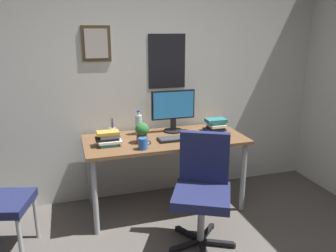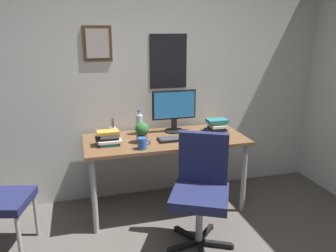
{
  "view_description": "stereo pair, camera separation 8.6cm",
  "coord_description": "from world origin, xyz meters",
  "px_view_note": "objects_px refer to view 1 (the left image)",
  "views": [
    {
      "loc": [
        -0.67,
        -1.31,
        1.78
      ],
      "look_at": [
        0.22,
        1.62,
        0.9
      ],
      "focal_mm": 36.08,
      "sensor_mm": 36.0,
      "label": 1
    },
    {
      "loc": [
        -0.59,
        -1.34,
        1.78
      ],
      "look_at": [
        0.22,
        1.62,
        0.9
      ],
      "focal_mm": 36.08,
      "sensor_mm": 36.0,
      "label": 2
    }
  ],
  "objects_px": {
    "keyboard": "(180,138)",
    "book_stack_left": "(216,125)",
    "computer_mouse": "(209,136)",
    "book_stack_right": "(109,138)",
    "coffee_mug_near": "(143,144)",
    "potted_plant": "(142,132)",
    "office_chair": "(203,184)",
    "water_bottle": "(139,124)",
    "pen_cup": "(112,132)",
    "monitor": "(173,109)"
  },
  "relations": [
    {
      "from": "potted_plant",
      "to": "pen_cup",
      "type": "height_order",
      "value": "pen_cup"
    },
    {
      "from": "keyboard",
      "to": "water_bottle",
      "type": "xyz_separation_m",
      "value": [
        -0.34,
        0.28,
        0.09
      ]
    },
    {
      "from": "book_stack_left",
      "to": "keyboard",
      "type": "bearing_deg",
      "value": -158.47
    },
    {
      "from": "keyboard",
      "to": "coffee_mug_near",
      "type": "relative_size",
      "value": 3.63
    },
    {
      "from": "keyboard",
      "to": "book_stack_right",
      "type": "relative_size",
      "value": 1.85
    },
    {
      "from": "monitor",
      "to": "keyboard",
      "type": "relative_size",
      "value": 1.07
    },
    {
      "from": "keyboard",
      "to": "office_chair",
      "type": "bearing_deg",
      "value": -88.41
    },
    {
      "from": "coffee_mug_near",
      "to": "book_stack_right",
      "type": "bearing_deg",
      "value": 144.92
    },
    {
      "from": "water_bottle",
      "to": "book_stack_left",
      "type": "bearing_deg",
      "value": -6.95
    },
    {
      "from": "keyboard",
      "to": "coffee_mug_near",
      "type": "xyz_separation_m",
      "value": [
        -0.4,
        -0.16,
        0.04
      ]
    },
    {
      "from": "monitor",
      "to": "book_stack_left",
      "type": "height_order",
      "value": "monitor"
    },
    {
      "from": "office_chair",
      "to": "water_bottle",
      "type": "relative_size",
      "value": 3.76
    },
    {
      "from": "computer_mouse",
      "to": "water_bottle",
      "type": "relative_size",
      "value": 0.44
    },
    {
      "from": "computer_mouse",
      "to": "potted_plant",
      "type": "height_order",
      "value": "potted_plant"
    },
    {
      "from": "book_stack_right",
      "to": "computer_mouse",
      "type": "bearing_deg",
      "value": -2.79
    },
    {
      "from": "computer_mouse",
      "to": "potted_plant",
      "type": "distance_m",
      "value": 0.68
    },
    {
      "from": "water_bottle",
      "to": "pen_cup",
      "type": "height_order",
      "value": "water_bottle"
    },
    {
      "from": "water_bottle",
      "to": "book_stack_right",
      "type": "distance_m",
      "value": 0.42
    },
    {
      "from": "book_stack_left",
      "to": "book_stack_right",
      "type": "distance_m",
      "value": 1.15
    },
    {
      "from": "monitor",
      "to": "book_stack_left",
      "type": "distance_m",
      "value": 0.49
    },
    {
      "from": "computer_mouse",
      "to": "office_chair",
      "type": "bearing_deg",
      "value": -117.92
    },
    {
      "from": "coffee_mug_near",
      "to": "pen_cup",
      "type": "height_order",
      "value": "pen_cup"
    },
    {
      "from": "water_bottle",
      "to": "book_stack_left",
      "type": "xyz_separation_m",
      "value": [
        0.81,
        -0.1,
        -0.04
      ]
    },
    {
      "from": "book_stack_left",
      "to": "potted_plant",
      "type": "bearing_deg",
      "value": -168.82
    },
    {
      "from": "office_chair",
      "to": "book_stack_right",
      "type": "height_order",
      "value": "office_chair"
    },
    {
      "from": "book_stack_left",
      "to": "book_stack_right",
      "type": "relative_size",
      "value": 0.96
    },
    {
      "from": "office_chair",
      "to": "pen_cup",
      "type": "distance_m",
      "value": 1.07
    },
    {
      "from": "keyboard",
      "to": "book_stack_right",
      "type": "xyz_separation_m",
      "value": [
        -0.68,
        0.03,
        0.05
      ]
    },
    {
      "from": "pen_cup",
      "to": "book_stack_right",
      "type": "distance_m",
      "value": 0.25
    },
    {
      "from": "book_stack_left",
      "to": "book_stack_right",
      "type": "xyz_separation_m",
      "value": [
        -1.14,
        -0.15,
        0.0
      ]
    },
    {
      "from": "computer_mouse",
      "to": "pen_cup",
      "type": "relative_size",
      "value": 0.55
    },
    {
      "from": "water_bottle",
      "to": "coffee_mug_near",
      "type": "relative_size",
      "value": 2.13
    },
    {
      "from": "office_chair",
      "to": "keyboard",
      "type": "xyz_separation_m",
      "value": [
        -0.02,
        0.55,
        0.24
      ]
    },
    {
      "from": "monitor",
      "to": "potted_plant",
      "type": "xyz_separation_m",
      "value": [
        -0.39,
        -0.26,
        -0.13
      ]
    },
    {
      "from": "office_chair",
      "to": "keyboard",
      "type": "bearing_deg",
      "value": 91.59
    },
    {
      "from": "computer_mouse",
      "to": "water_bottle",
      "type": "distance_m",
      "value": 0.71
    },
    {
      "from": "keyboard",
      "to": "pen_cup",
      "type": "height_order",
      "value": "pen_cup"
    },
    {
      "from": "book_stack_right",
      "to": "keyboard",
      "type": "bearing_deg",
      "value": -2.52
    },
    {
      "from": "keyboard",
      "to": "pen_cup",
      "type": "distance_m",
      "value": 0.67
    },
    {
      "from": "coffee_mug_near",
      "to": "potted_plant",
      "type": "xyz_separation_m",
      "value": [
        0.04,
        0.18,
        0.05
      ]
    },
    {
      "from": "office_chair",
      "to": "water_bottle",
      "type": "height_order",
      "value": "water_bottle"
    },
    {
      "from": "water_bottle",
      "to": "coffee_mug_near",
      "type": "bearing_deg",
      "value": -97.85
    },
    {
      "from": "office_chair",
      "to": "pen_cup",
      "type": "height_order",
      "value": "pen_cup"
    },
    {
      "from": "monitor",
      "to": "pen_cup",
      "type": "distance_m",
      "value": 0.66
    },
    {
      "from": "computer_mouse",
      "to": "book_stack_right",
      "type": "relative_size",
      "value": 0.47
    },
    {
      "from": "office_chair",
      "to": "book_stack_right",
      "type": "xyz_separation_m",
      "value": [
        -0.7,
        0.58,
        0.29
      ]
    },
    {
      "from": "pen_cup",
      "to": "book_stack_right",
      "type": "height_order",
      "value": "pen_cup"
    },
    {
      "from": "computer_mouse",
      "to": "coffee_mug_near",
      "type": "relative_size",
      "value": 0.93
    },
    {
      "from": "coffee_mug_near",
      "to": "book_stack_right",
      "type": "relative_size",
      "value": 0.51
    },
    {
      "from": "keyboard",
      "to": "book_stack_left",
      "type": "relative_size",
      "value": 1.92
    }
  ]
}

